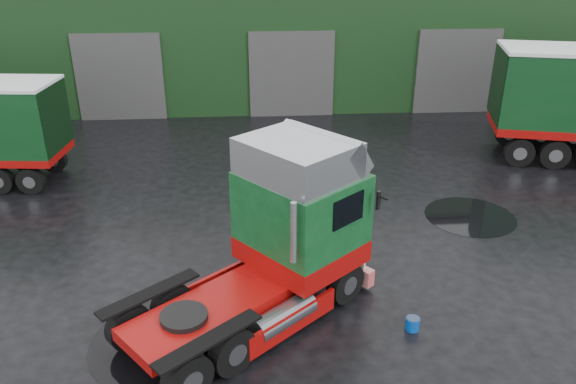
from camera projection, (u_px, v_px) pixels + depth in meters
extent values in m
plane|color=black|center=(257.00, 275.00, 14.58)|extent=(100.00, 100.00, 0.00)
cube|color=black|center=(283.00, 32.00, 31.56)|extent=(32.00, 12.00, 6.00)
cylinder|color=#073DA8|center=(412.00, 324.00, 12.54)|extent=(0.33, 0.33, 0.29)
cylinder|color=black|center=(167.00, 342.00, 12.19)|extent=(3.35, 3.35, 0.01)
cylinder|color=black|center=(470.00, 216.00, 17.61)|extent=(2.80, 2.80, 0.01)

